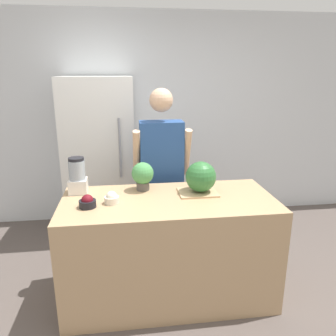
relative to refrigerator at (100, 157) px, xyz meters
The scene contains 11 objects.
ground_plane 2.06m from the refrigerator, 70.02° to the right, with size 14.00×14.00×0.00m, color #564C47.
wall_back 0.83m from the refrigerator, 31.72° to the left, with size 8.00×0.06×2.60m.
counter_island 1.55m from the refrigerator, 64.75° to the right, with size 1.74×0.80×0.90m.
refrigerator is the anchor object (origin of this frame).
person 0.93m from the refrigerator, 45.72° to the right, with size 0.56×0.27×1.74m.
cutting_board 1.53m from the refrigerator, 54.25° to the right, with size 0.32×0.26×0.01m.
watermelon 1.54m from the refrigerator, 53.35° to the right, with size 0.26×0.26×0.26m.
bowl_cherries 1.43m from the refrigerator, 90.14° to the right, with size 0.13×0.13×0.10m.
bowl_cream 1.38m from the refrigerator, 82.66° to the right, with size 0.11×0.11×0.10m.
blender 1.11m from the refrigerator, 95.87° to the right, with size 0.15×0.15×0.31m.
potted_plant 1.19m from the refrigerator, 68.29° to the right, with size 0.19×0.19×0.25m.
Camera 1 is at (-0.33, -2.06, 1.89)m, focal length 35.00 mm.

